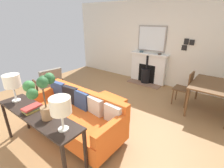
{
  "coord_description": "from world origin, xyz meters",
  "views": [
    {
      "loc": [
        2.51,
        2.35,
        2.13
      ],
      "look_at": [
        -0.58,
        -0.01,
        0.56
      ],
      "focal_mm": 26.49,
      "sensor_mm": 36.0,
      "label": 1
    }
  ],
  "objects_px": {
    "potted_plant": "(41,91)",
    "table_lamp_far_end": "(61,106)",
    "sofa": "(75,116)",
    "dining_table": "(214,87)",
    "fireplace": "(148,70)",
    "armchair_accent": "(49,81)",
    "book_stack": "(32,108)",
    "table_lamp_near_end": "(12,82)",
    "dining_chair_near_fireplace": "(186,86)",
    "ottoman": "(108,104)",
    "console_table": "(38,118)",
    "mantel_bowl_far": "(160,54)",
    "mantel_bowl_near": "(141,51)"
  },
  "relations": [
    {
      "from": "fireplace",
      "to": "console_table",
      "type": "xyz_separation_m",
      "value": [
        4.04,
        0.1,
        0.23
      ]
    },
    {
      "from": "fireplace",
      "to": "dining_table",
      "type": "relative_size",
      "value": 1.08
    },
    {
      "from": "sofa",
      "to": "console_table",
      "type": "xyz_separation_m",
      "value": [
        0.72,
        0.0,
        0.33
      ]
    },
    {
      "from": "ottoman",
      "to": "table_lamp_near_end",
      "type": "relative_size",
      "value": 1.63
    },
    {
      "from": "armchair_accent",
      "to": "dining_table",
      "type": "bearing_deg",
      "value": 115.53
    },
    {
      "from": "console_table",
      "to": "book_stack",
      "type": "distance_m",
      "value": 0.17
    },
    {
      "from": "mantel_bowl_far",
      "to": "armchair_accent",
      "type": "xyz_separation_m",
      "value": [
        2.72,
        -2.05,
        -0.57
      ]
    },
    {
      "from": "book_stack",
      "to": "dining_chair_near_fireplace",
      "type": "xyz_separation_m",
      "value": [
        -3.14,
        1.51,
        -0.29
      ]
    },
    {
      "from": "mantel_bowl_far",
      "to": "armchair_accent",
      "type": "height_order",
      "value": "mantel_bowl_far"
    },
    {
      "from": "ottoman",
      "to": "book_stack",
      "type": "height_order",
      "value": "book_stack"
    },
    {
      "from": "mantel_bowl_near",
      "to": "armchair_accent",
      "type": "height_order",
      "value": "mantel_bowl_near"
    },
    {
      "from": "fireplace",
      "to": "ottoman",
      "type": "height_order",
      "value": "fireplace"
    },
    {
      "from": "mantel_bowl_far",
      "to": "sofa",
      "type": "relative_size",
      "value": 0.06
    },
    {
      "from": "dining_chair_near_fireplace",
      "to": "mantel_bowl_far",
      "type": "bearing_deg",
      "value": -128.9
    },
    {
      "from": "fireplace",
      "to": "table_lamp_far_end",
      "type": "bearing_deg",
      "value": 10.63
    },
    {
      "from": "console_table",
      "to": "table_lamp_far_end",
      "type": "xyz_separation_m",
      "value": [
        0.0,
        0.66,
        0.43
      ]
    },
    {
      "from": "mantel_bowl_far",
      "to": "book_stack",
      "type": "bearing_deg",
      "value": -5.25
    },
    {
      "from": "mantel_bowl_near",
      "to": "table_lamp_near_end",
      "type": "xyz_separation_m",
      "value": [
        4.06,
        -0.27,
        0.08
      ]
    },
    {
      "from": "dining_chair_near_fireplace",
      "to": "mantel_bowl_near",
      "type": "bearing_deg",
      "value": -117.23
    },
    {
      "from": "table_lamp_far_end",
      "to": "potted_plant",
      "type": "height_order",
      "value": "potted_plant"
    },
    {
      "from": "potted_plant",
      "to": "book_stack",
      "type": "distance_m",
      "value": 0.54
    },
    {
      "from": "potted_plant",
      "to": "book_stack",
      "type": "height_order",
      "value": "potted_plant"
    },
    {
      "from": "mantel_bowl_far",
      "to": "ottoman",
      "type": "relative_size",
      "value": 0.15
    },
    {
      "from": "mantel_bowl_near",
      "to": "book_stack",
      "type": "xyz_separation_m",
      "value": [
        4.06,
        0.27,
        -0.24
      ]
    },
    {
      "from": "armchair_accent",
      "to": "dining_chair_near_fireplace",
      "type": "height_order",
      "value": "dining_chair_near_fireplace"
    },
    {
      "from": "table_lamp_near_end",
      "to": "dining_chair_near_fireplace",
      "type": "relative_size",
      "value": 0.54
    },
    {
      "from": "sofa",
      "to": "potted_plant",
      "type": "height_order",
      "value": "potted_plant"
    },
    {
      "from": "table_lamp_near_end",
      "to": "potted_plant",
      "type": "xyz_separation_m",
      "value": [
        -0.01,
        0.91,
        0.08
      ]
    },
    {
      "from": "sofa",
      "to": "table_lamp_near_end",
      "type": "distance_m",
      "value": 1.25
    },
    {
      "from": "fireplace",
      "to": "armchair_accent",
      "type": "relative_size",
      "value": 1.52
    },
    {
      "from": "potted_plant",
      "to": "table_lamp_far_end",
      "type": "bearing_deg",
      "value": 89.29
    },
    {
      "from": "fireplace",
      "to": "dining_chair_near_fireplace",
      "type": "xyz_separation_m",
      "value": [
        0.9,
        1.5,
        0.07
      ]
    },
    {
      "from": "mantel_bowl_near",
      "to": "dining_table",
      "type": "bearing_deg",
      "value": 68.8
    },
    {
      "from": "dining_table",
      "to": "dining_chair_near_fireplace",
      "type": "height_order",
      "value": "dining_chair_near_fireplace"
    },
    {
      "from": "armchair_accent",
      "to": "dining_chair_near_fireplace",
      "type": "xyz_separation_m",
      "value": [
        -1.8,
        3.19,
        0.05
      ]
    },
    {
      "from": "ottoman",
      "to": "console_table",
      "type": "bearing_deg",
      "value": -2.23
    },
    {
      "from": "mantel_bowl_far",
      "to": "console_table",
      "type": "bearing_deg",
      "value": -3.61
    },
    {
      "from": "mantel_bowl_far",
      "to": "armchair_accent",
      "type": "bearing_deg",
      "value": -37.05
    },
    {
      "from": "book_stack",
      "to": "dining_chair_near_fireplace",
      "type": "relative_size",
      "value": 0.33
    },
    {
      "from": "ottoman",
      "to": "table_lamp_far_end",
      "type": "height_order",
      "value": "table_lamp_far_end"
    },
    {
      "from": "fireplace",
      "to": "dining_table",
      "type": "height_order",
      "value": "fireplace"
    },
    {
      "from": "sofa",
      "to": "dining_table",
      "type": "bearing_deg",
      "value": 140.71
    },
    {
      "from": "book_stack",
      "to": "fireplace",
      "type": "bearing_deg",
      "value": 179.78
    },
    {
      "from": "table_lamp_far_end",
      "to": "potted_plant",
      "type": "distance_m",
      "value": 0.42
    },
    {
      "from": "console_table",
      "to": "table_lamp_far_end",
      "type": "relative_size",
      "value": 3.78
    },
    {
      "from": "console_table",
      "to": "dining_chair_near_fireplace",
      "type": "xyz_separation_m",
      "value": [
        -3.14,
        1.39,
        -0.16
      ]
    },
    {
      "from": "console_table",
      "to": "dining_table",
      "type": "distance_m",
      "value": 3.71
    },
    {
      "from": "ottoman",
      "to": "armchair_accent",
      "type": "relative_size",
      "value": 0.93
    },
    {
      "from": "armchair_accent",
      "to": "potted_plant",
      "type": "bearing_deg",
      "value": 56.91
    },
    {
      "from": "mantel_bowl_far",
      "to": "book_stack",
      "type": "height_order",
      "value": "mantel_bowl_far"
    }
  ]
}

